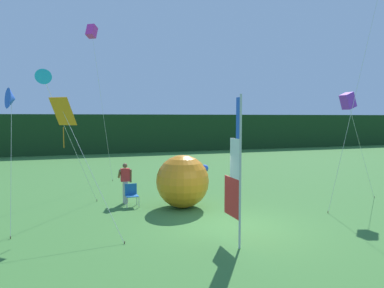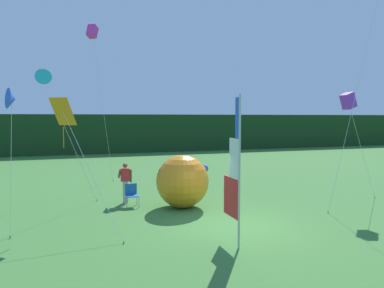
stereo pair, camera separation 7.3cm
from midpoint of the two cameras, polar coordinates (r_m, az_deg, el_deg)
ground_plane at (r=12.28m, az=6.64°, el=-12.76°), size 120.00×120.00×0.00m
distant_treeline at (r=37.67m, az=-11.21°, el=1.64°), size 80.00×2.40×3.87m
banner_flag at (r=10.13m, az=6.65°, el=-4.70°), size 0.06×1.03×4.21m
person_near_banner at (r=15.41m, az=-10.62°, el=-5.88°), size 0.55×0.48×1.68m
person_mid_field at (r=17.44m, az=-1.80°, el=-4.64°), size 0.55×0.48×1.68m
inflatable_balloon at (r=14.40m, az=-1.62°, el=-5.88°), size 2.14×2.10×2.10m
folding_chair at (r=14.94m, az=-9.66°, el=-7.69°), size 0.51×0.51×0.89m
kite_cyan_delta_0 at (r=13.62m, az=-22.48°, el=9.50°), size 2.17×2.42×5.24m
kite_magenta_box_1 at (r=20.59m, az=-15.62°, el=16.60°), size 1.37×0.81×8.46m
kite_blue_delta_3 at (r=13.60m, az=-26.70°, el=6.35°), size 0.56×2.26×4.57m
kite_orange_diamond_4 at (r=12.76m, az=-19.63°, el=4.32°), size 2.04×3.18×4.24m
kite_purple_box_5 at (r=16.30m, az=23.24°, el=6.22°), size 2.23×0.54×4.63m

